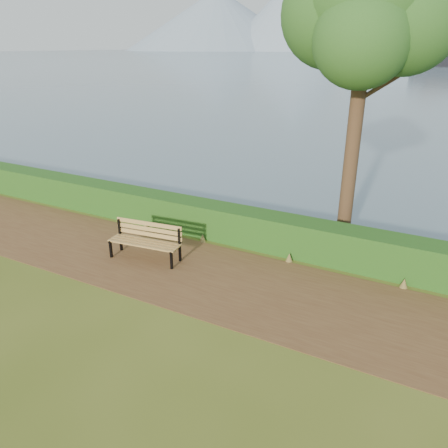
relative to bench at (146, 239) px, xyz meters
The scene contains 5 objects.
ground 2.03m from the bench, 12.88° to the right, with size 140.00×140.00×0.00m, color #465418.
path 1.99m from the bench, ahead, with size 40.00×3.40×0.01m, color #54331D.
hedge 2.88m from the bench, 48.78° to the left, with size 32.00×0.85×1.00m, color #134413.
bench is the anchor object (origin of this frame).
tree 8.12m from the bench, 40.00° to the left, with size 4.42×3.70×8.50m.
Camera 1 is at (4.99, -8.01, 5.40)m, focal length 35.00 mm.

